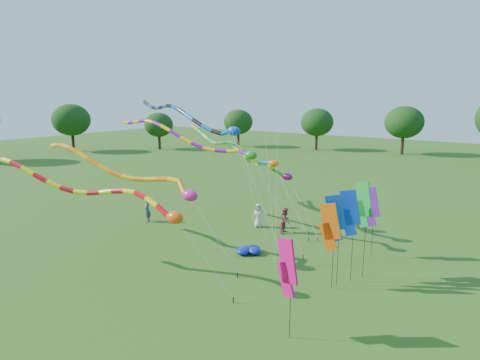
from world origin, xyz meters
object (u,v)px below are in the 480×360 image
Objects in this scene: blue_nylon_heap at (248,252)px; tube_kite_orange at (131,173)px; person_a at (259,215)px; tube_kite_red at (108,195)px; person_c at (285,220)px; person_b at (148,210)px.

tube_kite_orange is at bearing -155.48° from blue_nylon_heap.
tube_kite_orange is at bearing -139.37° from person_a.
person_a reaches higher than blue_nylon_heap.
blue_nylon_heap is (4.56, 6.42, -4.24)m from tube_kite_red.
blue_nylon_heap is at bearing 44.72° from tube_kite_red.
tube_kite_red is at bearing -58.55° from tube_kite_orange.
blue_nylon_heap is at bearing 176.91° from person_c.
tube_kite_orange is 6.62m from person_b.
tube_kite_red is 0.89× the size of tube_kite_orange.
person_b reaches higher than blue_nylon_heap.
tube_kite_red is 9.97m from person_b.
person_c is (4.43, 11.30, -3.53)m from tube_kite_red.
person_a is at bearing 85.49° from person_c.
tube_kite_red is at bearing -125.34° from blue_nylon_heap.
tube_kite_red is 12.05m from person_a.
tube_kite_red is at bearing 154.07° from person_c.
person_b is at bearing 173.75° from blue_nylon_heap.
tube_kite_orange reaches higher than person_a.
tube_kite_orange is 8.53× the size of person_b.
person_a is (2.19, 11.30, -3.55)m from tube_kite_red.
tube_kite_red reaches higher than blue_nylon_heap.
tube_kite_orange is 8.68m from blue_nylon_heap.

